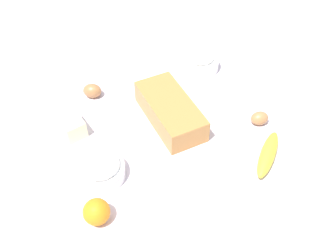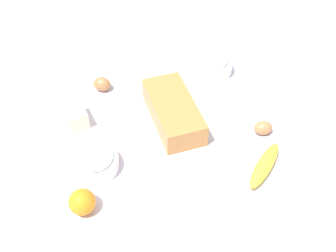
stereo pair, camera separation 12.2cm
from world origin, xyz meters
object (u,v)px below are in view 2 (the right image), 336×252
sugar_bowl (95,161)px  orange_fruit (82,202)px  flour_bowl (214,65)px  egg_near_butter (102,84)px  banana (265,165)px  butter_block (75,116)px  loaf_pan (173,111)px  egg_beside_bowl (263,128)px

sugar_bowl → orange_fruit: bearing=-13.1°
flour_bowl → egg_near_butter: (0.05, -0.41, -0.01)m
banana → butter_block: 0.61m
loaf_pan → orange_fruit: loaf_pan is taller
banana → sugar_bowl: bearing=-98.1°
butter_block → orange_fruit: bearing=5.1°
loaf_pan → flour_bowl: 0.30m
banana → butter_block: butter_block is taller
egg_beside_bowl → butter_block: bearing=-101.6°
loaf_pan → orange_fruit: bearing=-53.7°
egg_near_butter → egg_beside_bowl: (0.28, 0.50, -0.00)m
sugar_bowl → banana: sugar_bowl is taller
flour_bowl → egg_beside_bowl: 0.34m
loaf_pan → egg_near_butter: loaf_pan is taller
loaf_pan → orange_fruit: 0.42m
sugar_bowl → banana: size_ratio=0.72×
orange_fruit → banana: bearing=97.6°
banana → orange_fruit: orange_fruit is taller
loaf_pan → orange_fruit: size_ratio=4.16×
orange_fruit → butter_block: 0.33m
orange_fruit → egg_near_butter: bearing=173.4°
egg_beside_bowl → sugar_bowl: bearing=-82.0°
sugar_bowl → egg_near_butter: sugar_bowl is taller
loaf_pan → flour_bowl: (-0.23, 0.18, -0.01)m
flour_bowl → orange_fruit: bearing=-41.0°
butter_block → egg_near_butter: size_ratio=1.41×
flour_bowl → banana: 0.47m
sugar_bowl → butter_block: size_ratio=1.52×
flour_bowl → loaf_pan: bearing=-38.4°
flour_bowl → butter_block: (0.20, -0.50, -0.00)m
orange_fruit → egg_near_butter: size_ratio=1.13×
flour_bowl → egg_beside_bowl: size_ratio=2.32×
sugar_bowl → orange_fruit: size_ratio=1.91×
loaf_pan → sugar_bowl: bearing=-67.2°
egg_near_butter → flour_bowl: bearing=96.6°
sugar_bowl → egg_near_butter: (-0.35, 0.02, -0.01)m
banana → egg_beside_bowl: egg_beside_bowl is taller
butter_block → egg_beside_bowl: (0.12, 0.59, -0.01)m
egg_beside_bowl → loaf_pan: bearing=-108.7°
flour_bowl → butter_block: bearing=-67.7°
sugar_bowl → orange_fruit: same height
loaf_pan → egg_near_butter: (-0.18, -0.23, -0.02)m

